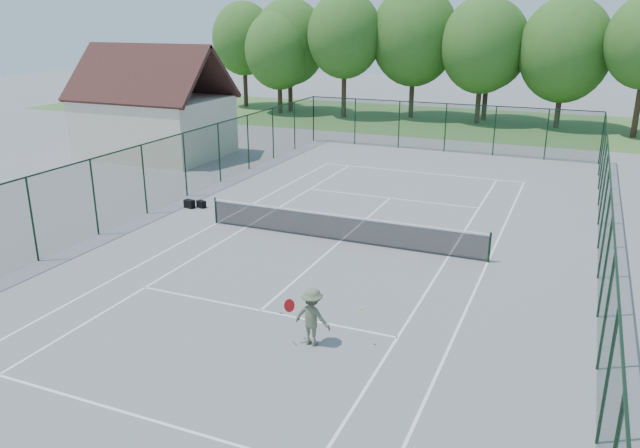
% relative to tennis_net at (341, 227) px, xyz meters
% --- Properties ---
extents(ground, '(140.00, 140.00, 0.00)m').
position_rel_tennis_net_xyz_m(ground, '(0.00, 0.00, -0.58)').
color(ground, gray).
rests_on(ground, ground).
extents(grass_far, '(80.00, 16.00, 0.01)m').
position_rel_tennis_net_xyz_m(grass_far, '(0.00, 30.00, -0.57)').
color(grass_far, '#4A7436').
rests_on(grass_far, ground).
extents(court_lines, '(11.05, 23.85, 0.01)m').
position_rel_tennis_net_xyz_m(court_lines, '(0.00, 0.00, -0.57)').
color(court_lines, white).
rests_on(court_lines, ground).
extents(tennis_net, '(11.08, 0.08, 1.10)m').
position_rel_tennis_net_xyz_m(tennis_net, '(0.00, 0.00, 0.00)').
color(tennis_net, black).
rests_on(tennis_net, ground).
extents(fence_enclosure, '(18.05, 36.05, 3.02)m').
position_rel_tennis_net_xyz_m(fence_enclosure, '(0.00, 0.00, 0.98)').
color(fence_enclosure, '#16361F').
rests_on(fence_enclosure, ground).
extents(utility_building, '(8.60, 6.27, 6.63)m').
position_rel_tennis_net_xyz_m(utility_building, '(-16.00, 10.00, 2.54)').
color(utility_building, beige).
rests_on(utility_building, ground).
extents(tree_line_far, '(39.40, 6.40, 9.70)m').
position_rel_tennis_net_xyz_m(tree_line_far, '(0.00, 30.00, 5.42)').
color(tree_line_far, '#3F2B1E').
rests_on(tree_line_far, ground).
extents(sports_bag_a, '(0.50, 0.35, 0.37)m').
position_rel_tennis_net_xyz_m(sports_bag_a, '(-7.78, 1.41, -0.39)').
color(sports_bag_a, black).
rests_on(sports_bag_a, ground).
extents(sports_bag_b, '(0.47, 0.37, 0.32)m').
position_rel_tennis_net_xyz_m(sports_bag_b, '(-7.31, 1.65, -0.42)').
color(sports_bag_b, black).
rests_on(sports_bag_b, ground).
extents(tennis_player, '(2.08, 0.94, 1.56)m').
position_rel_tennis_net_xyz_m(tennis_player, '(2.15, -7.58, 0.20)').
color(tennis_player, '#5F6648').
rests_on(tennis_player, ground).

